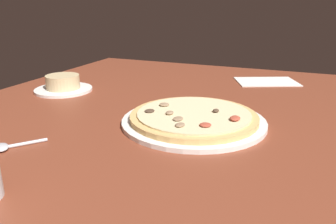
{
  "coord_description": "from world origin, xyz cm",
  "views": [
    {
      "loc": [
        -64.19,
        -32.79,
        31.44
      ],
      "look_at": [
        2.83,
        -5.18,
        7.0
      ],
      "focal_mm": 36.5,
      "sensor_mm": 36.0,
      "label": 1
    }
  ],
  "objects": [
    {
      "name": "dining_table",
      "position": [
        0.0,
        0.0,
        2.0
      ],
      "size": [
        150.0,
        110.0,
        4.0
      ],
      "primitive_type": "cube",
      "color": "brown",
      "rests_on": "ground"
    },
    {
      "name": "pizza_main",
      "position": [
        5.63,
        -10.36,
        5.21
      ],
      "size": [
        32.79,
        32.79,
        3.4
      ],
      "color": "white",
      "rests_on": "dining_table"
    },
    {
      "name": "ramekin_on_saucer",
      "position": [
        17.65,
        35.76,
        5.97
      ],
      "size": [
        17.33,
        17.33,
        4.94
      ],
      "color": "white",
      "rests_on": "dining_table"
    },
    {
      "name": "paper_menu",
      "position": [
        53.4,
        -20.67,
        4.15
      ],
      "size": [
        20.29,
        23.53,
        0.3
      ],
      "primitive_type": "cube",
      "rotation": [
        0.0,
        0.0,
        0.42
      ],
      "color": "white",
      "rests_on": "dining_table"
    },
    {
      "name": "spoon",
      "position": [
        -20.82,
        18.22,
        4.46
      ],
      "size": [
        9.15,
        7.98,
        1.0
      ],
      "color": "silver",
      "rests_on": "dining_table"
    }
  ]
}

